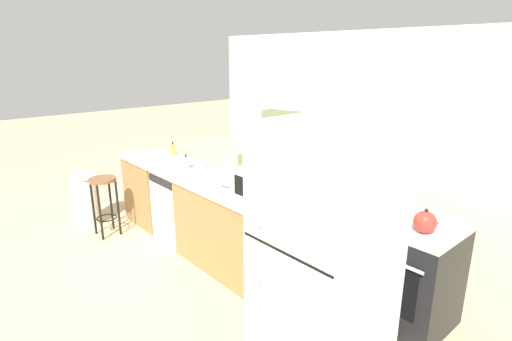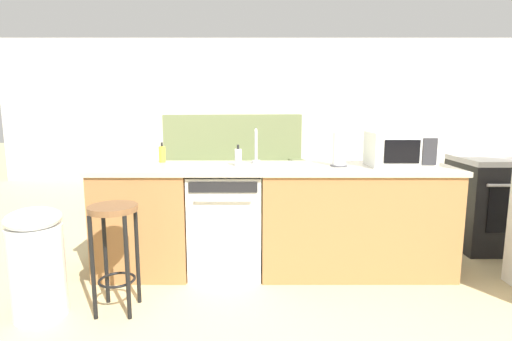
% 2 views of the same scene
% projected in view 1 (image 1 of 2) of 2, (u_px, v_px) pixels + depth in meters
% --- Properties ---
extents(ground_plane, '(24.00, 24.00, 0.00)m').
position_uv_depth(ground_plane, '(197.00, 243.00, 4.80)').
color(ground_plane, tan).
extents(wall_back, '(10.00, 0.06, 2.60)m').
position_uv_depth(wall_back, '(409.00, 107.00, 6.88)').
color(wall_back, silver).
rests_on(wall_back, ground_plane).
extents(kitchen_counter, '(2.94, 0.66, 0.90)m').
position_uv_depth(kitchen_counter, '(207.00, 217.00, 4.51)').
color(kitchen_counter, '#9E6B3D').
rests_on(kitchen_counter, ground_plane).
extents(dishwasher, '(0.58, 0.61, 0.84)m').
position_uv_depth(dishwasher, '(184.00, 205.00, 4.86)').
color(dishwasher, silver).
rests_on(dishwasher, ground_plane).
extents(stove_range, '(0.76, 0.68, 0.90)m').
position_uv_depth(stove_range, '(405.00, 271.00, 3.33)').
color(stove_range, black).
rests_on(stove_range, ground_plane).
extents(refrigerator, '(0.72, 0.73, 1.82)m').
position_uv_depth(refrigerator, '(323.00, 266.00, 2.50)').
color(refrigerator, white).
rests_on(refrigerator, ground_plane).
extents(microwave, '(0.50, 0.37, 0.28)m').
position_uv_depth(microwave, '(263.00, 184.00, 3.66)').
color(microwave, white).
rests_on(microwave, kitchen_counter).
extents(sink_faucet, '(0.07, 0.18, 0.30)m').
position_uv_depth(sink_faucet, '(202.00, 158.00, 4.58)').
color(sink_faucet, silver).
rests_on(sink_faucet, kitchen_counter).
extents(paper_towel_roll, '(0.14, 0.14, 0.28)m').
position_uv_depth(paper_towel_roll, '(229.00, 173.00, 4.01)').
color(paper_towel_roll, '#4C4C51').
rests_on(paper_towel_roll, kitchen_counter).
extents(soap_bottle, '(0.06, 0.06, 0.18)m').
position_uv_depth(soap_bottle, '(186.00, 163.00, 4.63)').
color(soap_bottle, silver).
rests_on(soap_bottle, kitchen_counter).
extents(dish_soap_bottle, '(0.06, 0.06, 0.18)m').
position_uv_depth(dish_soap_bottle, '(173.00, 150.00, 5.26)').
color(dish_soap_bottle, yellow).
rests_on(dish_soap_bottle, kitchen_counter).
extents(kettle, '(0.21, 0.17, 0.19)m').
position_uv_depth(kettle, '(425.00, 222.00, 2.98)').
color(kettle, red).
rests_on(kettle, stove_range).
extents(bar_stool, '(0.32, 0.32, 0.74)m').
position_uv_depth(bar_stool, '(104.00, 194.00, 4.89)').
color(bar_stool, brown).
rests_on(bar_stool, ground_plane).
extents(trash_bin, '(0.35, 0.35, 0.74)m').
position_uv_depth(trash_bin, '(86.00, 197.00, 5.24)').
color(trash_bin, white).
rests_on(trash_bin, ground_plane).
extents(couch, '(2.15, 1.33, 1.27)m').
position_uv_depth(couch, '(309.00, 171.00, 6.36)').
color(couch, '#667047').
rests_on(couch, ground_plane).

